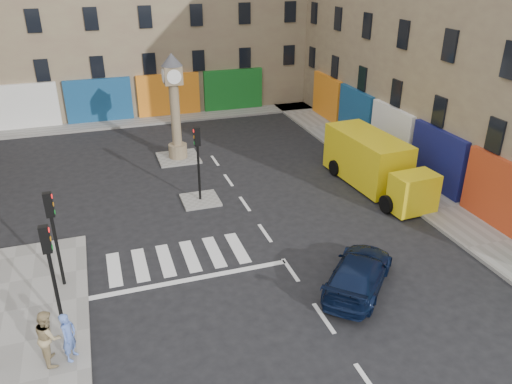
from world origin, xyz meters
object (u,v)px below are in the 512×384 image
pedestrian_blue (69,337)px  clock_pillar (174,101)px  traffic_light_left_near (50,261)px  navy_sedan (359,273)px  pedestrian_tan (49,336)px  traffic_light_island (198,152)px  traffic_light_left_far (53,225)px  yellow_van (374,163)px

pedestrian_blue → clock_pillar: bearing=5.1°
traffic_light_left_near → navy_sedan: (10.20, -1.03, -1.98)m
traffic_light_left_near → clock_pillar: clock_pillar is taller
clock_pillar → traffic_light_left_near: bearing=-114.5°
navy_sedan → pedestrian_blue: size_ratio=2.76×
pedestrian_blue → pedestrian_tan: 0.56m
navy_sedan → traffic_light_island: bearing=-22.9°
traffic_light_left_far → pedestrian_tan: (-0.24, -3.93, -1.58)m
navy_sedan → yellow_van: bearing=-80.3°
traffic_light_left_near → pedestrian_tan: bearing=-99.1°
traffic_light_left_near → clock_pillar: 15.19m
traffic_light_island → traffic_light_left_near: bearing=-128.9°
traffic_light_left_near → navy_sedan: bearing=-5.8°
navy_sedan → pedestrian_tan: 10.47m
clock_pillar → pedestrian_blue: (-6.00, -15.41, -2.59)m
traffic_light_island → traffic_light_left_far: bearing=-139.4°
traffic_light_left_far → yellow_van: (15.30, 4.26, -1.32)m
traffic_light_left_far → navy_sedan: 10.95m
traffic_light_left_near → yellow_van: (15.30, 6.66, -1.32)m
traffic_light_left_near → traffic_light_left_far: size_ratio=1.00×
clock_pillar → navy_sedan: clock_pillar is taller
yellow_van → pedestrian_blue: yellow_van is taller
pedestrian_tan → traffic_light_left_far: bearing=-13.3°
traffic_light_left_near → pedestrian_tan: (-0.24, -1.53, -1.58)m
traffic_light_left_far → navy_sedan: bearing=-18.6°
navy_sedan → pedestrian_tan: pedestrian_tan is taller
clock_pillar → yellow_van: clock_pillar is taller
traffic_light_left_far → yellow_van: bearing=15.6°
traffic_light_left_near → pedestrian_tan: size_ratio=2.08×
traffic_light_left_far → pedestrian_blue: 4.36m
pedestrian_blue → yellow_van: bearing=-34.7°
traffic_light_island → pedestrian_tan: 11.50m
clock_pillar → pedestrian_blue: 16.74m
yellow_van → traffic_light_left_near: bearing=-160.2°
yellow_van → pedestrian_tan: (-15.55, -8.19, -0.26)m
traffic_light_left_near → navy_sedan: traffic_light_left_near is taller
traffic_light_island → pedestrian_blue: size_ratio=2.29×
clock_pillar → pedestrian_blue: size_ratio=3.78×
traffic_light_left_far → traffic_light_left_near: bearing=-90.0°
traffic_light_left_far → pedestrian_blue: size_ratio=2.29×
clock_pillar → pedestrian_blue: clock_pillar is taller
traffic_light_left_far → clock_pillar: clock_pillar is taller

